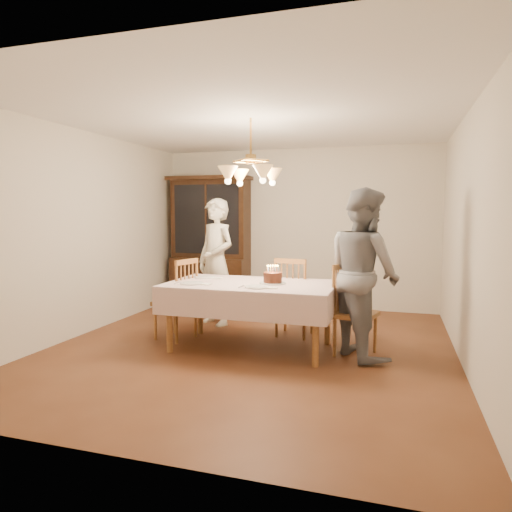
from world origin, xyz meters
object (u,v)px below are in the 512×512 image
(china_hutch, at_px, (210,243))
(birthday_cake, at_px, (273,278))
(elderly_woman, at_px, (216,262))
(dining_table, at_px, (251,290))
(chair_far_side, at_px, (294,301))

(china_hutch, xyz_separation_m, birthday_cake, (1.69, -2.22, -0.22))
(elderly_woman, bearing_deg, birthday_cake, -12.17)
(dining_table, height_order, chair_far_side, chair_far_side)
(dining_table, height_order, birthday_cake, birthday_cake)
(elderly_woman, height_order, birthday_cake, elderly_woman)
(dining_table, xyz_separation_m, birthday_cake, (0.25, 0.03, 0.13))
(dining_table, bearing_deg, birthday_cake, 7.33)
(birthday_cake, bearing_deg, china_hutch, 127.21)
(birthday_cake, bearing_deg, chair_far_side, 79.97)
(china_hutch, distance_m, elderly_woman, 1.45)
(chair_far_side, bearing_deg, birthday_cake, -100.03)
(chair_far_side, xyz_separation_m, birthday_cake, (-0.11, -0.64, 0.37))
(china_hutch, bearing_deg, chair_far_side, -41.35)
(chair_far_side, bearing_deg, dining_table, -118.33)
(dining_table, relative_size, china_hutch, 0.88)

